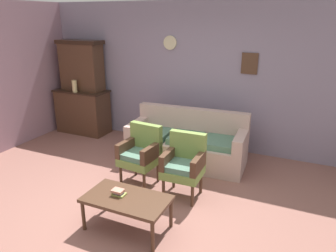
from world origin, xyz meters
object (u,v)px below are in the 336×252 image
(floral_couch, at_px, (187,144))
(coffee_table, at_px, (127,201))
(side_cabinet, at_px, (83,111))
(book_stack_on_table, at_px, (119,192))
(vase_on_cabinet, at_px, (75,86))
(armchair_row_middle, at_px, (184,163))
(armchair_by_doorway, at_px, (141,152))

(floral_couch, height_order, coffee_table, floral_couch)
(floral_couch, bearing_deg, side_cabinet, 169.34)
(side_cabinet, xyz_separation_m, floral_couch, (2.62, -0.49, -0.14))
(book_stack_on_table, bearing_deg, side_cabinet, 135.20)
(book_stack_on_table, bearing_deg, vase_on_cabinet, 137.45)
(vase_on_cabinet, height_order, coffee_table, vase_on_cabinet)
(floral_couch, bearing_deg, armchair_row_middle, -71.12)
(floral_couch, bearing_deg, armchair_by_doorway, -110.61)
(floral_couch, bearing_deg, book_stack_on_table, -92.17)
(side_cabinet, xyz_separation_m, vase_on_cabinet, (-0.00, -0.19, 0.59))
(floral_couch, relative_size, armchair_row_middle, 2.26)
(armchair_row_middle, bearing_deg, side_cabinet, 152.63)
(armchair_by_doorway, bearing_deg, side_cabinet, 146.92)
(side_cabinet, xyz_separation_m, armchair_by_doorway, (2.26, -1.47, 0.03))
(armchair_row_middle, bearing_deg, floral_couch, 108.88)
(floral_couch, relative_size, coffee_table, 2.03)
(side_cabinet, xyz_separation_m, book_stack_on_table, (2.55, -2.53, -0.01))
(armchair_row_middle, bearing_deg, armchair_by_doorway, 174.20)
(vase_on_cabinet, relative_size, book_stack_on_table, 1.59)
(floral_couch, xyz_separation_m, armchair_row_middle, (0.36, -1.05, 0.17))
(floral_couch, xyz_separation_m, book_stack_on_table, (-0.08, -2.04, 0.13))
(coffee_table, bearing_deg, armchair_by_doorway, 110.79)
(armchair_by_doorway, relative_size, coffee_table, 0.90)
(armchair_by_doorway, relative_size, book_stack_on_table, 5.73)
(vase_on_cabinet, relative_size, armchair_row_middle, 0.28)
(vase_on_cabinet, bearing_deg, side_cabinet, 89.33)
(book_stack_on_table, bearing_deg, coffee_table, -3.86)
(vase_on_cabinet, distance_m, floral_couch, 2.74)
(side_cabinet, height_order, coffee_table, side_cabinet)
(floral_couch, height_order, armchair_row_middle, same)
(side_cabinet, bearing_deg, book_stack_on_table, -44.80)
(vase_on_cabinet, distance_m, book_stack_on_table, 3.51)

